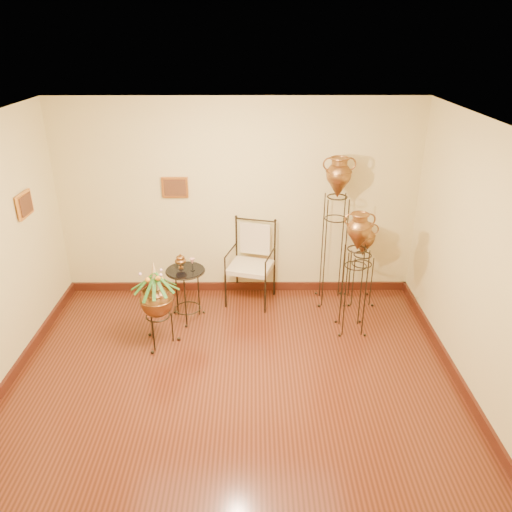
{
  "coord_description": "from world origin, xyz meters",
  "views": [
    {
      "loc": [
        0.22,
        -4.12,
        3.59
      ],
      "look_at": [
        0.25,
        1.3,
        1.1
      ],
      "focal_mm": 35.0,
      "sensor_mm": 36.0,
      "label": 1
    }
  ],
  "objects_px": {
    "amphora_mid": "(355,273)",
    "amphora_tall": "(335,231)",
    "planter_urn": "(156,298)",
    "side_table": "(187,293)",
    "armchair": "(250,264)"
  },
  "relations": [
    {
      "from": "amphora_mid",
      "to": "amphora_tall",
      "type": "bearing_deg",
      "value": 101.62
    },
    {
      "from": "planter_urn",
      "to": "side_table",
      "type": "xyz_separation_m",
      "value": [
        0.28,
        0.6,
        -0.26
      ]
    },
    {
      "from": "amphora_tall",
      "to": "planter_urn",
      "type": "height_order",
      "value": "amphora_tall"
    },
    {
      "from": "amphora_tall",
      "to": "amphora_mid",
      "type": "height_order",
      "value": "amphora_tall"
    },
    {
      "from": "planter_urn",
      "to": "armchair",
      "type": "height_order",
      "value": "armchair"
    },
    {
      "from": "armchair",
      "to": "planter_urn",
      "type": "bearing_deg",
      "value": -120.84
    },
    {
      "from": "amphora_mid",
      "to": "armchair",
      "type": "height_order",
      "value": "amphora_mid"
    },
    {
      "from": "amphora_mid",
      "to": "planter_urn",
      "type": "bearing_deg",
      "value": -172.97
    },
    {
      "from": "amphora_tall",
      "to": "planter_urn",
      "type": "relative_size",
      "value": 1.83
    },
    {
      "from": "amphora_tall",
      "to": "armchair",
      "type": "xyz_separation_m",
      "value": [
        -1.15,
        0.0,
        -0.49
      ]
    },
    {
      "from": "armchair",
      "to": "amphora_mid",
      "type": "bearing_deg",
      "value": -14.25
    },
    {
      "from": "amphora_mid",
      "to": "armchair",
      "type": "xyz_separation_m",
      "value": [
        -1.3,
        0.76,
        -0.24
      ]
    },
    {
      "from": "planter_urn",
      "to": "side_table",
      "type": "distance_m",
      "value": 0.71
    },
    {
      "from": "armchair",
      "to": "amphora_tall",
      "type": "bearing_deg",
      "value": 15.91
    },
    {
      "from": "amphora_tall",
      "to": "armchair",
      "type": "relative_size",
      "value": 1.81
    }
  ]
}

